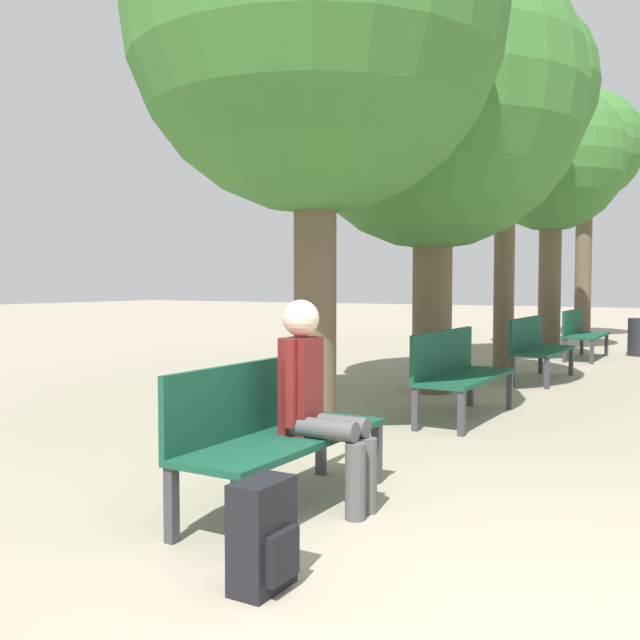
# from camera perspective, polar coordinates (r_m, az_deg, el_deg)

# --- Properties ---
(ground_plane) EXTENTS (80.00, 80.00, 0.00)m
(ground_plane) POSITION_cam_1_polar(r_m,az_deg,el_deg) (3.24, 13.84, -22.12)
(ground_plane) COLOR gray
(bench_row_0) EXTENTS (0.53, 1.65, 0.89)m
(bench_row_0) POSITION_cam_1_polar(r_m,az_deg,el_deg) (4.40, -3.76, -8.33)
(bench_row_0) COLOR #144733
(bench_row_0) RESTS_ON ground_plane
(bench_row_1) EXTENTS (0.53, 1.65, 0.89)m
(bench_row_1) POSITION_cam_1_polar(r_m,az_deg,el_deg) (7.33, 10.89, -3.84)
(bench_row_1) COLOR #144733
(bench_row_1) RESTS_ON ground_plane
(bench_row_2) EXTENTS (0.53, 1.65, 0.89)m
(bench_row_2) POSITION_cam_1_polar(r_m,az_deg,el_deg) (10.47, 16.93, -1.88)
(bench_row_2) COLOR #144733
(bench_row_2) RESTS_ON ground_plane
(bench_row_3) EXTENTS (0.53, 1.65, 0.89)m
(bench_row_3) POSITION_cam_1_polar(r_m,az_deg,el_deg) (13.69, 20.15, -0.82)
(bench_row_3) COLOR #144733
(bench_row_3) RESTS_ON ground_plane
(tree_row_0) EXTENTS (3.37, 3.37, 5.36)m
(tree_row_0) POSITION_cam_1_polar(r_m,az_deg,el_deg) (6.82, -0.40, 22.50)
(tree_row_0) COLOR brown
(tree_row_0) RESTS_ON ground_plane
(tree_row_1) EXTENTS (3.67, 3.67, 5.46)m
(tree_row_1) POSITION_cam_1_polar(r_m,az_deg,el_deg) (9.27, 9.09, 16.81)
(tree_row_1) COLOR brown
(tree_row_1) RESTS_ON ground_plane
(tree_row_2) EXTENTS (2.87, 2.87, 5.96)m
(tree_row_2) POSITION_cam_1_polar(r_m,az_deg,el_deg) (12.40, 14.70, 17.42)
(tree_row_2) COLOR brown
(tree_row_2) RESTS_ON ground_plane
(tree_row_3) EXTENTS (2.89, 2.89, 5.31)m
(tree_row_3) POSITION_cam_1_polar(r_m,az_deg,el_deg) (15.36, 18.04, 11.95)
(tree_row_3) COLOR brown
(tree_row_3) RESTS_ON ground_plane
(tree_row_4) EXTENTS (2.72, 2.72, 6.04)m
(tree_row_4) POSITION_cam_1_polar(r_m,az_deg,el_deg) (18.98, 20.47, 12.60)
(tree_row_4) COLOR brown
(tree_row_4) RESTS_ON ground_plane
(person_seated) EXTENTS (0.59, 0.34, 1.27)m
(person_seated) POSITION_cam_1_polar(r_m,az_deg,el_deg) (4.33, -0.25, -6.25)
(person_seated) COLOR #4C4C4C
(person_seated) RESTS_ON ground_plane
(backpack) EXTENTS (0.22, 0.31, 0.50)m
(backpack) POSITION_cam_1_polar(r_m,az_deg,el_deg) (3.32, -4.55, -16.85)
(backpack) COLOR black
(backpack) RESTS_ON ground_plane
(trash_bin) EXTENTS (0.43, 0.43, 0.71)m
(trash_bin) POSITION_cam_1_polar(r_m,az_deg,el_deg) (14.69, 24.22, -1.26)
(trash_bin) COLOR #232328
(trash_bin) RESTS_ON ground_plane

